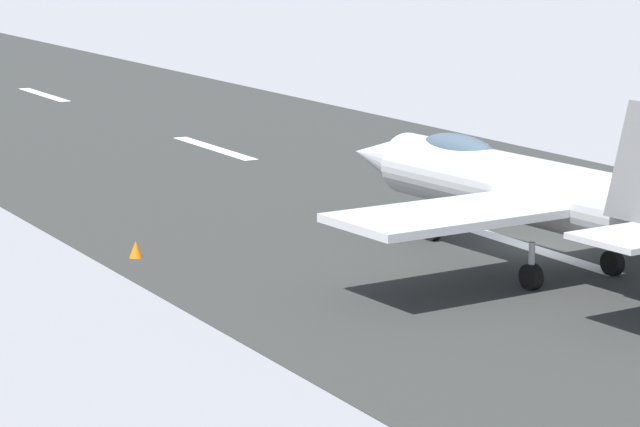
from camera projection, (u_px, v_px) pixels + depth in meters
ground_plane at (536, 250)px, 46.92m from camera, size 400.00×400.00×0.00m
runway_strip at (536, 250)px, 46.91m from camera, size 240.00×26.00×0.02m
fighter_jet at (530, 189)px, 43.80m from camera, size 17.69×14.84×5.70m
crew_person at (486, 163)px, 59.04m from camera, size 0.69×0.37×1.61m
marker_cone_mid at (136, 250)px, 45.71m from camera, size 0.44×0.44×0.55m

